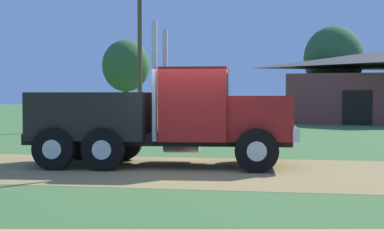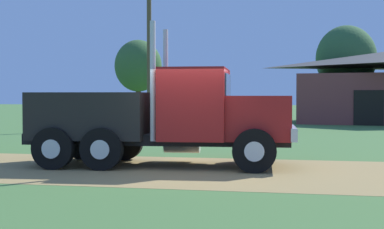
% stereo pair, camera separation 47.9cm
% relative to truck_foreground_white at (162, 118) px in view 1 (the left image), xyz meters
% --- Properties ---
extents(ground_plane, '(200.00, 200.00, 0.00)m').
position_rel_truck_foreground_white_xyz_m(ground_plane, '(0.92, -0.86, -1.26)').
color(ground_plane, '#436D35').
extents(dirt_track, '(120.00, 5.67, 0.01)m').
position_rel_truck_foreground_white_xyz_m(dirt_track, '(0.92, -0.86, -1.26)').
color(dirt_track, '#967D4A').
rests_on(dirt_track, ground_plane).
extents(truck_foreground_white, '(7.15, 3.05, 3.70)m').
position_rel_truck_foreground_white_xyz_m(truck_foreground_white, '(0.00, 0.00, 0.00)').
color(truck_foreground_white, black).
rests_on(truck_foreground_white, ground_plane).
extents(utility_pole_near, '(0.26, 2.20, 9.18)m').
position_rel_truck_foreground_white_xyz_m(utility_pole_near, '(-5.05, 16.73, 3.59)').
color(utility_pole_near, brown).
rests_on(utility_pole_near, ground_plane).
extents(tree_left, '(4.23, 4.23, 6.87)m').
position_rel_truck_foreground_white_xyz_m(tree_left, '(-11.07, 34.40, 3.26)').
color(tree_left, '#513823').
rests_on(tree_left, ground_plane).
extents(tree_mid, '(4.51, 4.51, 7.17)m').
position_rel_truck_foreground_white_xyz_m(tree_mid, '(6.69, 29.79, 3.40)').
color(tree_mid, '#513823').
rests_on(tree_mid, ground_plane).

